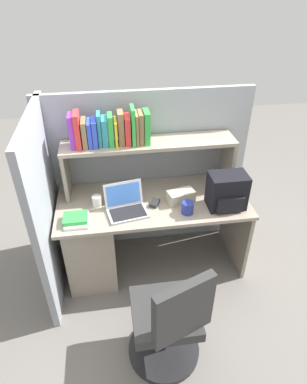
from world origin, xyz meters
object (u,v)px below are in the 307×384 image
Objects in this scene: paper_cup at (97,201)px; snack_canister at (188,208)px; backpack at (227,192)px; tissue_box at (181,196)px; office_chair at (169,324)px; computer_mouse at (155,203)px; laptop at (126,206)px.

snack_canister reaches higher than paper_cup.
backpack is 1.36× the size of tissue_box.
backpack is 1.10m from office_chair.
backpack is 0.32× the size of office_chair.
paper_cup is (-0.47, 0.06, 0.03)m from computer_mouse.
paper_cup is 0.74m from snack_canister.
laptop is 3.94× the size of paper_cup.
tissue_box is (0.22, 0.01, 0.03)m from computer_mouse.
paper_cup is 1.11m from office_chair.
laptop reaches higher than computer_mouse.
laptop is 0.94m from office_chair.
tissue_box is 1.01m from office_chair.
backpack is 2.88× the size of computer_mouse.
backpack is 0.38m from tissue_box.
laptop is at bearing -24.90° from paper_cup.
computer_mouse is 1.17× the size of paper_cup.
laptop is 0.38× the size of office_chair.
paper_cup is at bearing -86.53° from office_chair.
backpack reaches higher than tissue_box.
computer_mouse is at bearing -113.53° from office_chair.
computer_mouse is (0.24, 0.05, -0.03)m from laptop.
backpack reaches higher than paper_cup.
paper_cup is at bearing 162.49° from tissue_box.
office_chair is at bearing -110.58° from snack_canister.
tissue_box is 2.18× the size of snack_canister.
laptop is at bearing 168.68° from snack_canister.
tissue_box is 0.24× the size of office_chair.
backpack reaches higher than computer_mouse.
office_chair reaches higher than snack_canister.
backpack is 0.59m from computer_mouse.
laptop is at bearing -141.53° from computer_mouse.
laptop is 1.17× the size of backpack.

